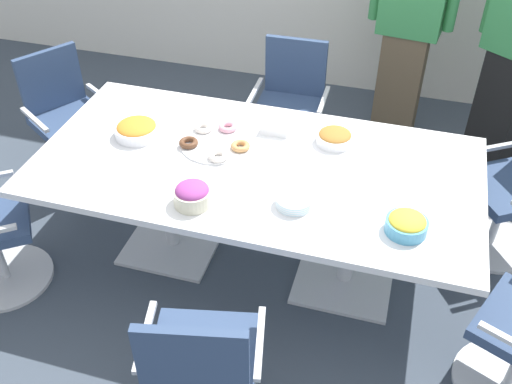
{
  "coord_description": "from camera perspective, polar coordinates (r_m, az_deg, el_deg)",
  "views": [
    {
      "loc": [
        0.71,
        -2.45,
        2.63
      ],
      "look_at": [
        0.0,
        0.0,
        0.55
      ],
      "focal_mm": 41.13,
      "sensor_mm": 36.0,
      "label": 1
    }
  ],
  "objects": [
    {
      "name": "ground_plane",
      "position": [
        3.67,
        0.0,
        -6.74
      ],
      "size": [
        10.0,
        10.0,
        0.01
      ],
      "primitive_type": "cube",
      "color": "#3D4754"
    },
    {
      "name": "plate_stack",
      "position": [
        2.89,
        3.73,
        -0.91
      ],
      "size": [
        0.18,
        0.18,
        0.05
      ],
      "color": "white",
      "rests_on": "conference_table"
    },
    {
      "name": "donut_platter",
      "position": [
        3.32,
        -3.94,
        4.91
      ],
      "size": [
        0.4,
        0.4,
        0.04
      ],
      "color": "white",
      "rests_on": "conference_table"
    },
    {
      "name": "napkin_pile",
      "position": [
        3.43,
        2.07,
        6.53
      ],
      "size": [
        0.16,
        0.16,
        0.07
      ],
      "primitive_type": "cube",
      "color": "white",
      "rests_on": "conference_table"
    },
    {
      "name": "conference_table",
      "position": [
        3.25,
        0.0,
        1.03
      ],
      "size": [
        2.4,
        1.2,
        0.75
      ],
      "color": "white",
      "rests_on": "ground"
    },
    {
      "name": "office_chair_4",
      "position": [
        4.27,
        3.29,
        7.66
      ],
      "size": [
        0.55,
        0.55,
        0.91
      ],
      "rotation": [
        0.0,
        0.0,
        -3.12
      ],
      "color": "silver",
      "rests_on": "ground"
    },
    {
      "name": "office_chair_5",
      "position": [
        4.32,
        -17.64,
        6.2
      ],
      "size": [
        0.74,
        0.74,
        0.91
      ],
      "rotation": [
        0.0,
        0.0,
        -2.13
      ],
      "color": "silver",
      "rests_on": "ground"
    },
    {
      "name": "snack_bowl_chips_orange",
      "position": [
        3.44,
        -11.52,
        6.01
      ],
      "size": [
        0.25,
        0.25,
        0.09
      ],
      "color": "white",
      "rests_on": "conference_table"
    },
    {
      "name": "snack_bowl_pretzels",
      "position": [
        3.34,
        7.67,
        5.32
      ],
      "size": [
        0.21,
        0.21,
        0.08
      ],
      "color": "white",
      "rests_on": "conference_table"
    },
    {
      "name": "snack_bowl_chips_yellow",
      "position": [
        2.81,
        14.46,
        -3.02
      ],
      "size": [
        0.2,
        0.2,
        0.1
      ],
      "color": "#4C9EC6",
      "rests_on": "conference_table"
    },
    {
      "name": "person_standing_0",
      "position": [
        4.48,
        14.75,
        15.71
      ],
      "size": [
        0.62,
        0.27,
        1.79
      ],
      "rotation": [
        0.0,
        0.0,
        -3.27
      ],
      "color": "brown",
      "rests_on": "ground"
    },
    {
      "name": "snack_bowl_candy_mix",
      "position": [
        2.89,
        -6.21,
        -0.22
      ],
      "size": [
        0.19,
        0.19,
        0.12
      ],
      "color": "beige",
      "rests_on": "conference_table"
    },
    {
      "name": "office_chair_1",
      "position": [
        2.68,
        -5.21,
        -17.23
      ],
      "size": [
        0.64,
        0.64,
        0.91
      ],
      "rotation": [
        0.0,
        0.0,
        0.22
      ],
      "color": "silver",
      "rests_on": "ground"
    }
  ]
}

